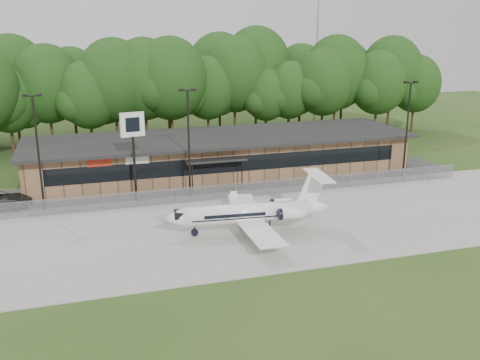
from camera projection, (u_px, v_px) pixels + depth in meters
name	position (u px, v px, depth m)	size (l,w,h in m)	color
ground	(311.00, 263.00, 36.62)	(160.00, 160.00, 0.00)	#294719
apron	(271.00, 222.00, 43.96)	(64.00, 18.00, 0.08)	#9E9B93
parking_lot	(232.00, 184.00, 54.53)	(50.00, 9.00, 0.06)	#383835
terminal	(221.00, 154.00, 58.01)	(41.00, 11.65, 4.30)	#936749
fence	(246.00, 190.00, 50.19)	(46.00, 0.04, 1.52)	gray
treeline	(187.00, 87.00, 73.12)	(72.00, 12.00, 15.00)	#173811
radio_mast	(317.00, 46.00, 83.37)	(0.20, 0.20, 25.00)	gray
light_pole_left	(37.00, 144.00, 45.10)	(1.55, 0.30, 10.23)	black
light_pole_mid	(189.00, 135.00, 48.72)	(1.55, 0.30, 10.23)	black
light_pole_right	(407.00, 123.00, 55.13)	(1.55, 0.30, 10.23)	black
business_jet	(251.00, 213.00, 41.42)	(13.50, 12.05, 4.54)	white
pole_sign	(133.00, 134.00, 47.50)	(2.18, 0.65, 8.29)	black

